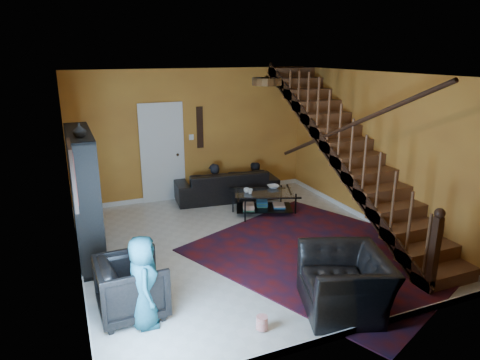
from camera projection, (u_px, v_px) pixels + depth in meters
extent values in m
plane|color=beige|center=(243.00, 244.00, 7.26)|extent=(5.50, 5.50, 0.00)
plane|color=orange|center=(193.00, 135.00, 9.29)|extent=(5.20, 0.00, 5.20)
plane|color=orange|center=(348.00, 225.00, 4.43)|extent=(5.20, 0.00, 5.20)
plane|color=orange|center=(70.00, 182.00, 5.89)|extent=(0.00, 5.50, 5.50)
plane|color=orange|center=(373.00, 150.00, 7.83)|extent=(0.00, 5.50, 5.50)
plane|color=white|center=(243.00, 74.00, 6.46)|extent=(5.50, 5.50, 0.00)
cube|color=silver|center=(195.00, 194.00, 9.67)|extent=(5.20, 0.02, 0.10)
cube|color=silver|center=(81.00, 270.00, 6.28)|extent=(0.02, 5.50, 0.10)
cube|color=orange|center=(352.00, 157.00, 7.67)|extent=(0.95, 4.92, 2.83)
cube|color=black|center=(331.00, 155.00, 7.48)|extent=(0.04, 5.02, 3.02)
cylinder|color=black|center=(334.00, 129.00, 7.36)|extent=(0.07, 4.20, 2.44)
cube|color=black|center=(434.00, 256.00, 5.62)|extent=(0.10, 0.10, 1.10)
cube|color=black|center=(85.00, 195.00, 6.61)|extent=(0.35, 1.80, 2.00)
cube|color=black|center=(89.00, 231.00, 6.78)|extent=(0.35, 1.72, 0.03)
cube|color=black|center=(84.00, 185.00, 6.56)|extent=(0.35, 1.72, 0.03)
cube|color=silver|center=(163.00, 155.00, 9.11)|extent=(0.82, 0.05, 2.05)
cube|color=maroon|center=(72.00, 174.00, 5.01)|extent=(0.04, 0.74, 0.74)
cube|color=black|center=(200.00, 127.00, 9.28)|extent=(0.14, 0.03, 0.90)
cylinder|color=#3F2814|center=(267.00, 82.00, 5.77)|extent=(0.40, 0.40, 0.10)
cube|color=#4F0E0F|center=(326.00, 253.00, 6.88)|extent=(4.51, 4.76, 0.02)
imported|color=black|center=(226.00, 184.00, 9.42)|extent=(2.30, 1.10, 0.65)
imported|color=black|center=(132.00, 287.00, 5.23)|extent=(0.83, 0.81, 0.74)
imported|color=black|center=(345.00, 282.00, 5.33)|extent=(1.31, 1.39, 0.74)
imported|color=black|center=(214.00, 191.00, 9.40)|extent=(0.48, 0.33, 1.26)
imported|color=black|center=(254.00, 188.00, 9.77)|extent=(0.59, 0.46, 1.19)
imported|color=#18515E|center=(144.00, 282.00, 4.95)|extent=(0.42, 0.59, 1.14)
cube|color=black|center=(245.00, 212.00, 8.09)|extent=(0.04, 0.04, 0.43)
cube|color=black|center=(296.00, 204.00, 8.50)|extent=(0.04, 0.04, 0.43)
cube|color=black|center=(233.00, 202.00, 8.64)|extent=(0.04, 0.04, 0.43)
cube|color=black|center=(281.00, 195.00, 9.05)|extent=(0.04, 0.04, 0.43)
cube|color=black|center=(264.00, 208.00, 8.60)|extent=(1.25, 0.98, 0.02)
cube|color=silver|center=(264.00, 193.00, 8.51)|extent=(1.33, 1.06, 0.02)
imported|color=#999999|center=(246.00, 190.00, 8.49)|extent=(0.13, 0.13, 0.09)
imported|color=#999999|center=(250.00, 191.00, 8.42)|extent=(0.11, 0.11, 0.09)
imported|color=#999999|center=(273.00, 187.00, 8.77)|extent=(0.24, 0.24, 0.06)
imported|color=#999999|center=(79.00, 130.00, 5.85)|extent=(0.18, 0.18, 0.19)
cylinder|color=red|center=(262.00, 323.00, 4.98)|extent=(0.18, 0.18, 0.16)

